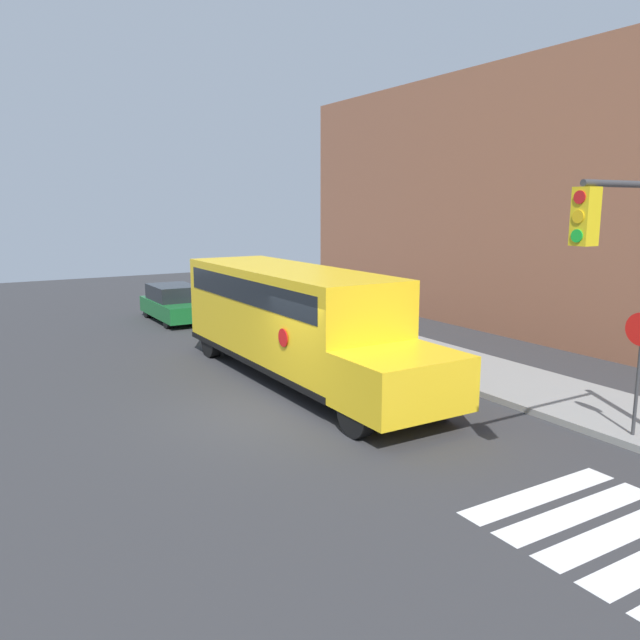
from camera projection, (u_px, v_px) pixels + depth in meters
name	position (u px, v px, depth m)	size (l,w,h in m)	color
ground_plane	(269.00, 414.00, 14.11)	(60.00, 60.00, 0.00)	#333335
sidewalk_strip	(478.00, 372.00, 17.39)	(44.00, 3.00, 0.15)	gray
building_backdrop	(633.00, 201.00, 19.83)	(32.00, 4.00, 9.57)	#935B42
crosswalk_stripes	(619.00, 532.00, 8.99)	(3.30, 3.20, 0.01)	white
school_bus	(293.00, 316.00, 16.83)	(10.25, 2.57, 2.97)	yellow
parked_car	(175.00, 303.00, 25.37)	(4.14, 1.78, 1.45)	#196B2D
stop_sign	(639.00, 359.00, 12.12)	(0.65, 0.10, 2.62)	#38383A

